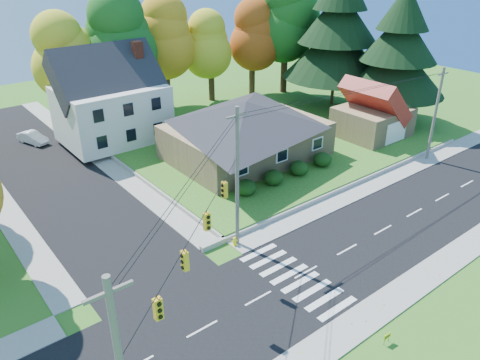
{
  "coord_description": "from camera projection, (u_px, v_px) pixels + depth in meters",
  "views": [
    {
      "loc": [
        -18.22,
        -16.24,
        18.65
      ],
      "look_at": [
        0.95,
        8.0,
        3.16
      ],
      "focal_mm": 35.0,
      "sensor_mm": 36.0,
      "label": 1
    }
  ],
  "objects": [
    {
      "name": "lawn",
      "position": [
        253.0,
        132.0,
        51.67
      ],
      "size": [
        30.0,
        30.0,
        0.5
      ],
      "primitive_type": "cube",
      "color": "#3D7923",
      "rests_on": "ground"
    },
    {
      "name": "sidewalk_north",
      "position": [
        256.0,
        238.0,
        33.34
      ],
      "size": [
        90.0,
        2.0,
        0.08
      ],
      "primitive_type": "cube",
      "color": "#9C9A90",
      "rests_on": "ground"
    },
    {
      "name": "ground",
      "position": [
        306.0,
        272.0,
        29.85
      ],
      "size": [
        120.0,
        120.0,
        0.0
      ],
      "primitive_type": "plane",
      "color": "#3D7923"
    },
    {
      "name": "yard_sign",
      "position": [
        387.0,
        337.0,
        24.32
      ],
      "size": [
        0.51,
        0.06,
        0.64
      ],
      "color": "black",
      "rests_on": "ground"
    },
    {
      "name": "tree_lot_2",
      "position": [
        164.0,
        38.0,
        55.22
      ],
      "size": [
        7.28,
        7.28,
        13.56
      ],
      "color": "#3F2A19",
      "rests_on": "lawn"
    },
    {
      "name": "conifer_east_a",
      "position": [
        338.0,
        32.0,
        56.04
      ],
      "size": [
        12.8,
        12.8,
        16.96
      ],
      "color": "#3F2A19",
      "rests_on": "lawn"
    },
    {
      "name": "traffic_infrastructure",
      "position": [
        294.0,
        194.0,
        28.41
      ],
      "size": [
        38.1,
        10.66,
        10.0
      ],
      "color": "#666059",
      "rests_on": "ground"
    },
    {
      "name": "tree_lot_3",
      "position": [
        210.0,
        44.0,
        58.44
      ],
      "size": [
        6.16,
        6.16,
        11.47
      ],
      "color": "#3F2A19",
      "rests_on": "lawn"
    },
    {
      "name": "tree_lot_5",
      "position": [
        286.0,
        18.0,
        60.71
      ],
      "size": [
        8.4,
        8.4,
        15.64
      ],
      "color": "#3F2A19",
      "rests_on": "lawn"
    },
    {
      "name": "conifer_east_b",
      "position": [
        399.0,
        51.0,
        51.48
      ],
      "size": [
        11.2,
        11.2,
        14.84
      ],
      "color": "#3F2A19",
      "rests_on": "lawn"
    },
    {
      "name": "white_car",
      "position": [
        33.0,
        138.0,
        49.1
      ],
      "size": [
        2.52,
        3.95,
        1.23
      ],
      "primitive_type": "imported",
      "rotation": [
        0.0,
        0.0,
        0.36
      ],
      "color": "white",
      "rests_on": "road_cross"
    },
    {
      "name": "tree_lot_0",
      "position": [
        64.0,
        57.0,
        48.86
      ],
      "size": [
        6.72,
        6.72,
        12.51
      ],
      "color": "#3F2A19",
      "rests_on": "lawn"
    },
    {
      "name": "tree_lot_4",
      "position": [
        253.0,
        35.0,
        60.77
      ],
      "size": [
        6.72,
        6.72,
        12.51
      ],
      "color": "#3F2A19",
      "rests_on": "lawn"
    },
    {
      "name": "road_main",
      "position": [
        306.0,
        272.0,
        29.84
      ],
      "size": [
        90.0,
        8.0,
        0.02
      ],
      "primitive_type": "cube",
      "color": "black",
      "rests_on": "ground"
    },
    {
      "name": "hedge_row",
      "position": [
        286.0,
        173.0,
        40.37
      ],
      "size": [
        10.7,
        1.7,
        1.27
      ],
      "color": "#163A10",
      "rests_on": "lawn"
    },
    {
      "name": "road_cross",
      "position": [
        46.0,
        169.0,
        43.64
      ],
      "size": [
        8.0,
        44.0,
        0.02
      ],
      "primitive_type": "cube",
      "color": "black",
      "rests_on": "ground"
    },
    {
      "name": "colonial_house",
      "position": [
        111.0,
        101.0,
        47.46
      ],
      "size": [
        10.4,
        8.4,
        9.6
      ],
      "color": "silver",
      "rests_on": "lawn"
    },
    {
      "name": "fire_hydrant",
      "position": [
        235.0,
        242.0,
        32.33
      ],
      "size": [
        0.41,
        0.32,
        0.71
      ],
      "color": "#FFED0B",
      "rests_on": "ground"
    },
    {
      "name": "garage",
      "position": [
        373.0,
        114.0,
        49.18
      ],
      "size": [
        7.3,
        6.3,
        4.6
      ],
      "color": "tan",
      "rests_on": "lawn"
    },
    {
      "name": "ranch_house",
      "position": [
        246.0,
        128.0,
        44.04
      ],
      "size": [
        14.6,
        10.6,
        5.4
      ],
      "color": "tan",
      "rests_on": "lawn"
    },
    {
      "name": "sidewalk_south",
      "position": [
        370.0,
        315.0,
        26.32
      ],
      "size": [
        90.0,
        2.0,
        0.08
      ],
      "primitive_type": "cube",
      "color": "#9C9A90",
      "rests_on": "ground"
    },
    {
      "name": "tree_lot_1",
      "position": [
        120.0,
        39.0,
        50.9
      ],
      "size": [
        7.84,
        7.84,
        14.6
      ],
      "color": "#3F2A19",
      "rests_on": "lawn"
    }
  ]
}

